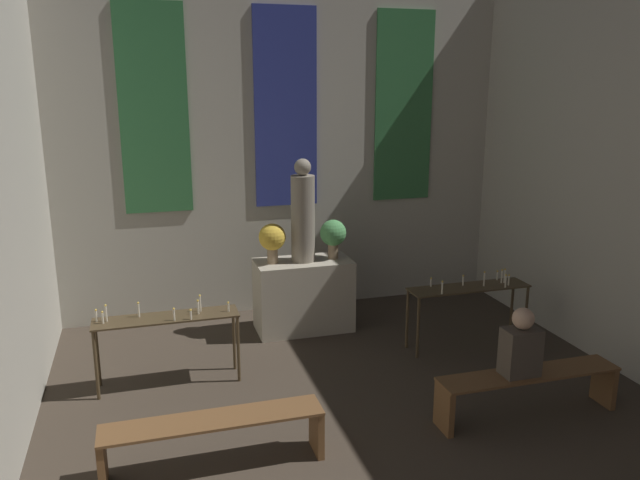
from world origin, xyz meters
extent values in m
cube|color=#B2AD9E|center=(0.00, 9.64, 2.45)|extent=(6.63, 0.12, 4.89)
cube|color=#33723F|center=(-1.79, 9.56, 2.94)|extent=(0.89, 0.03, 2.74)
cube|color=navy|center=(0.00, 9.56, 2.94)|extent=(0.89, 0.03, 2.74)
cube|color=#33723F|center=(1.79, 9.56, 2.94)|extent=(0.89, 0.03, 2.74)
cube|color=#ADA38E|center=(0.00, 8.65, 0.49)|extent=(1.28, 0.65, 0.97)
cylinder|color=gray|center=(0.00, 8.65, 1.55)|extent=(0.31, 0.31, 1.15)
sphere|color=gray|center=(0.00, 8.65, 2.23)|extent=(0.22, 0.22, 0.22)
cylinder|color=#937A5B|center=(-0.42, 8.65, 1.09)|extent=(0.14, 0.14, 0.23)
sphere|color=gold|center=(-0.42, 8.65, 1.33)|extent=(0.35, 0.35, 0.35)
cylinder|color=#937A5B|center=(0.42, 8.65, 1.09)|extent=(0.14, 0.14, 0.23)
sphere|color=#4C9351|center=(0.42, 8.65, 1.33)|extent=(0.35, 0.35, 0.35)
cube|color=#473823|center=(-1.85, 7.52, 0.79)|extent=(1.57, 0.38, 0.02)
cylinder|color=#473823|center=(-2.61, 7.36, 0.39)|extent=(0.04, 0.04, 0.78)
cylinder|color=#473823|center=(-1.10, 7.36, 0.39)|extent=(0.04, 0.04, 0.78)
cylinder|color=#473823|center=(-2.61, 7.68, 0.39)|extent=(0.04, 0.04, 0.78)
cylinder|color=#473823|center=(-1.10, 7.68, 0.39)|extent=(0.04, 0.04, 0.78)
cylinder|color=silver|center=(-2.14, 7.60, 0.87)|extent=(0.02, 0.02, 0.15)
sphere|color=#F9CC4C|center=(-2.14, 7.60, 0.96)|extent=(0.02, 0.02, 0.02)
cylinder|color=silver|center=(-2.58, 7.58, 0.86)|extent=(0.02, 0.02, 0.12)
sphere|color=#F9CC4C|center=(-2.58, 7.58, 0.93)|extent=(0.02, 0.02, 0.02)
cylinder|color=silver|center=(-2.51, 7.51, 0.85)|extent=(0.02, 0.02, 0.12)
sphere|color=#F9CC4C|center=(-2.51, 7.51, 0.92)|extent=(0.02, 0.02, 0.02)
cylinder|color=silver|center=(-1.51, 7.51, 0.87)|extent=(0.02, 0.02, 0.14)
sphere|color=#F9CC4C|center=(-1.51, 7.51, 0.95)|extent=(0.02, 0.02, 0.02)
cylinder|color=silver|center=(-2.47, 7.56, 0.88)|extent=(0.02, 0.02, 0.17)
sphere|color=#F9CC4C|center=(-2.47, 7.56, 0.98)|extent=(0.02, 0.02, 0.02)
cylinder|color=silver|center=(-1.17, 7.49, 0.84)|extent=(0.02, 0.02, 0.09)
sphere|color=#F9CC4C|center=(-1.17, 7.49, 0.90)|extent=(0.02, 0.02, 0.02)
cylinder|color=silver|center=(-1.48, 7.58, 0.88)|extent=(0.02, 0.02, 0.17)
sphere|color=#F9CC4C|center=(-1.48, 7.58, 0.98)|extent=(0.02, 0.02, 0.02)
cylinder|color=silver|center=(-1.60, 7.36, 0.85)|extent=(0.02, 0.02, 0.10)
sphere|color=#F9CC4C|center=(-1.60, 7.36, 0.91)|extent=(0.02, 0.02, 0.02)
cylinder|color=silver|center=(-1.77, 7.38, 0.86)|extent=(0.02, 0.02, 0.12)
sphere|color=#F9CC4C|center=(-1.77, 7.38, 0.93)|extent=(0.02, 0.02, 0.02)
cube|color=#473823|center=(1.85, 7.52, 0.79)|extent=(1.57, 0.38, 0.02)
cylinder|color=#473823|center=(1.10, 7.36, 0.39)|extent=(0.04, 0.04, 0.78)
cylinder|color=#473823|center=(2.61, 7.36, 0.39)|extent=(0.04, 0.04, 0.78)
cylinder|color=#473823|center=(1.10, 7.68, 0.39)|extent=(0.04, 0.04, 0.78)
cylinder|color=#473823|center=(2.61, 7.68, 0.39)|extent=(0.04, 0.04, 0.78)
cylinder|color=silver|center=(2.34, 7.66, 0.85)|extent=(0.02, 0.02, 0.11)
sphere|color=#F9CC4C|center=(2.34, 7.66, 0.91)|extent=(0.02, 0.02, 0.02)
cylinder|color=silver|center=(1.40, 7.66, 0.84)|extent=(0.02, 0.02, 0.10)
sphere|color=#F9CC4C|center=(1.40, 7.66, 0.90)|extent=(0.02, 0.02, 0.02)
cylinder|color=silver|center=(1.80, 7.58, 0.85)|extent=(0.02, 0.02, 0.12)
sphere|color=#F9CC4C|center=(1.80, 7.58, 0.92)|extent=(0.02, 0.02, 0.02)
cylinder|color=silver|center=(2.36, 7.43, 0.86)|extent=(0.02, 0.02, 0.12)
sphere|color=#F9CC4C|center=(2.36, 7.43, 0.93)|extent=(0.02, 0.02, 0.02)
cylinder|color=silver|center=(2.36, 7.53, 0.88)|extent=(0.02, 0.02, 0.17)
sphere|color=#F9CC4C|center=(2.36, 7.53, 0.98)|extent=(0.02, 0.02, 0.02)
cylinder|color=silver|center=(2.33, 7.54, 0.88)|extent=(0.02, 0.02, 0.16)
sphere|color=#F9CC4C|center=(2.33, 7.54, 0.97)|extent=(0.02, 0.02, 0.02)
cylinder|color=silver|center=(2.27, 7.36, 0.87)|extent=(0.02, 0.02, 0.15)
sphere|color=#F9CC4C|center=(2.27, 7.36, 0.96)|extent=(0.02, 0.02, 0.02)
cylinder|color=silver|center=(2.05, 7.49, 0.88)|extent=(0.02, 0.02, 0.17)
sphere|color=#F9CC4C|center=(2.05, 7.49, 0.98)|extent=(0.02, 0.02, 0.02)
cylinder|color=silver|center=(1.40, 7.36, 0.87)|extent=(0.02, 0.02, 0.15)
sphere|color=#F9CC4C|center=(1.40, 7.36, 0.95)|extent=(0.02, 0.02, 0.02)
cube|color=brown|center=(-1.57, 5.77, 0.47)|extent=(1.91, 0.36, 0.03)
cube|color=brown|center=(-2.49, 5.77, 0.23)|extent=(0.06, 0.32, 0.45)
cube|color=brown|center=(-0.64, 5.77, 0.23)|extent=(0.06, 0.32, 0.45)
cube|color=brown|center=(1.57, 5.77, 0.47)|extent=(1.91, 0.36, 0.03)
cube|color=brown|center=(0.64, 5.77, 0.23)|extent=(0.06, 0.32, 0.45)
cube|color=brown|center=(2.49, 5.77, 0.23)|extent=(0.06, 0.32, 0.45)
cube|color=#4C4238|center=(1.44, 5.77, 0.72)|extent=(0.36, 0.24, 0.48)
sphere|color=tan|center=(1.44, 5.77, 1.07)|extent=(0.21, 0.21, 0.21)
camera|label=1|loc=(-2.04, 0.89, 3.27)|focal=35.00mm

